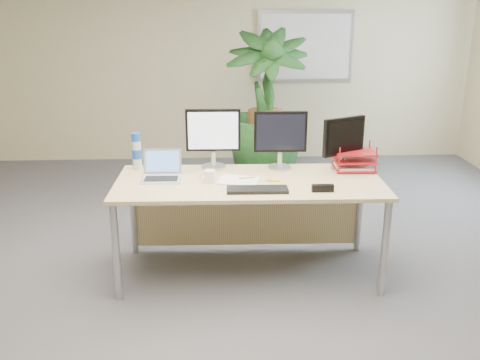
{
  "coord_description": "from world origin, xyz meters",
  "views": [
    {
      "loc": [
        -0.05,
        -3.37,
        2.13
      ],
      "look_at": [
        0.14,
        0.35,
        0.88
      ],
      "focal_mm": 40.0,
      "sensor_mm": 36.0,
      "label": 1
    }
  ],
  "objects_px": {
    "desk": "(249,196)",
    "laptop": "(162,171)",
    "monitor_left": "(213,135)",
    "monitor_right": "(280,136)",
    "floor_plant": "(265,125)"
  },
  "relations": [
    {
      "from": "desk",
      "to": "laptop",
      "type": "bearing_deg",
      "value": -178.23
    },
    {
      "from": "monitor_left",
      "to": "laptop",
      "type": "relative_size",
      "value": 1.62
    },
    {
      "from": "monitor_left",
      "to": "monitor_right",
      "type": "relative_size",
      "value": 1.03
    },
    {
      "from": "floor_plant",
      "to": "monitor_left",
      "type": "bearing_deg",
      "value": -108.31
    },
    {
      "from": "laptop",
      "to": "monitor_left",
      "type": "bearing_deg",
      "value": 31.07
    },
    {
      "from": "monitor_left",
      "to": "desk",
      "type": "bearing_deg",
      "value": -38.82
    },
    {
      "from": "floor_plant",
      "to": "monitor_right",
      "type": "relative_size",
      "value": 3.1
    },
    {
      "from": "laptop",
      "to": "desk",
      "type": "bearing_deg",
      "value": 1.77
    },
    {
      "from": "monitor_right",
      "to": "laptop",
      "type": "xyz_separation_m",
      "value": [
        -0.96,
        -0.2,
        -0.22
      ]
    },
    {
      "from": "floor_plant",
      "to": "monitor_left",
      "type": "relative_size",
      "value": 3.01
    },
    {
      "from": "desk",
      "to": "monitor_left",
      "type": "xyz_separation_m",
      "value": [
        -0.28,
        0.23,
        0.46
      ]
    },
    {
      "from": "monitor_left",
      "to": "monitor_right",
      "type": "distance_m",
      "value": 0.55
    },
    {
      "from": "floor_plant",
      "to": "monitor_left",
      "type": "distance_m",
      "value": 1.95
    },
    {
      "from": "monitor_right",
      "to": "floor_plant",
      "type": "bearing_deg",
      "value": 88.37
    },
    {
      "from": "monitor_left",
      "to": "laptop",
      "type": "height_order",
      "value": "monitor_left"
    }
  ]
}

